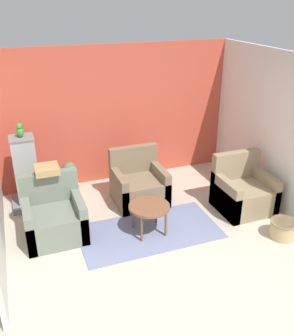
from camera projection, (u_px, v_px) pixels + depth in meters
The scene contains 13 objects.
ground_plane at pixel (191, 282), 4.71m from camera, with size 20.00×20.00×0.00m, color beige.
wall_back_accent at pixel (116, 115), 6.91m from camera, with size 4.47×0.06×2.53m.
wall_right at pixel (271, 128), 6.23m from camera, with size 0.06×3.19×2.53m.
area_rug at pixel (149, 231), 5.70m from camera, with size 2.11×1.10×0.01m.
coffee_table at pixel (149, 208), 5.52m from camera, with size 0.61×0.61×0.46m.
armchair_left at pixel (54, 218), 5.49m from camera, with size 0.85×0.79×0.92m.
armchair_right at pixel (243, 193), 6.21m from camera, with size 0.85×0.79×0.92m.
armchair_middle at pixel (139, 186), 6.43m from camera, with size 0.85×0.79×0.92m.
birdcage at pixel (27, 175), 6.22m from camera, with size 0.59×0.59×1.23m.
parrot at pixel (20, 131), 5.89m from camera, with size 0.11×0.20×0.24m.
potted_plant at pixel (70, 178), 6.65m from camera, with size 0.30×0.30×0.62m.
wicker_basket at pixel (283, 229), 5.52m from camera, with size 0.39×0.39×0.27m.
throw_pillow at pixel (47, 169), 5.45m from camera, with size 0.35×0.35×0.10m.
Camera 1 is at (-1.81, -3.24, 3.28)m, focal length 40.00 mm.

